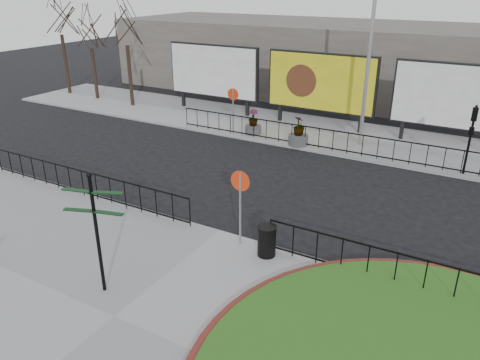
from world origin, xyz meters
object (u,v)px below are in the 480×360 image
Objects in this scene: billboard_mid at (321,83)px; litter_bin at (267,241)px; planter_b at (298,135)px; planter_a at (253,125)px; lamp_post at (370,49)px; fingerpost_sign at (95,222)px.

litter_bin is (3.53, -13.57, -1.98)m from billboard_mid.
litter_bin is 10.51m from planter_b.
planter_a is (-2.56, -3.05, -1.99)m from billboard_mid.
fingerpost_sign is at bearing -99.28° from lamp_post.
lamp_post is 15.73m from fingerpost_sign.
litter_bin is 12.15m from planter_a.
litter_bin is (3.02, 3.71, -1.57)m from fingerpost_sign.
fingerpost_sign is 13.79m from planter_b.
planter_b reaches higher than litter_bin.
planter_a is at bearing -169.01° from lamp_post.
lamp_post reaches higher than billboard_mid.
lamp_post is 2.70× the size of fingerpost_sign.
planter_a is at bearing -129.96° from billboard_mid.
billboard_mid is at bearing 146.75° from lamp_post.
planter_b is (2.86, -0.52, 0.05)m from planter_a.
litter_bin is at bearing -75.43° from billboard_mid.
billboard_mid is at bearing 76.29° from fingerpost_sign.
billboard_mid is 17.29m from fingerpost_sign.
litter_bin is at bearing -72.12° from planter_b.
fingerpost_sign reaches higher than planter_b.
billboard_mid is 4.07m from planter_b.
planter_a is (-6.08, 10.52, -0.00)m from litter_bin.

